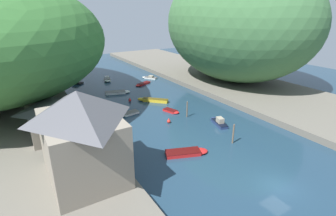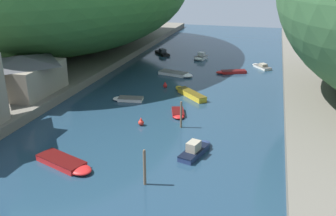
{
  "view_description": "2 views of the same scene",
  "coord_description": "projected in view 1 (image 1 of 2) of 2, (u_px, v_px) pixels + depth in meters",
  "views": [
    {
      "loc": [
        -22.3,
        -13.71,
        18.01
      ],
      "look_at": [
        -0.63,
        21.91,
        2.08
      ],
      "focal_mm": 28.0,
      "sensor_mm": 36.0,
      "label": 1
    },
    {
      "loc": [
        11.14,
        -13.5,
        15.5
      ],
      "look_at": [
        1.47,
        20.96,
        2.07
      ],
      "focal_mm": 40.0,
      "sensor_mm": 36.0,
      "label": 2
    }
  ],
  "objects": [
    {
      "name": "channel_buoy_near",
      "position": [
        130.0,
        100.0,
        53.87
      ],
      "size": [
        0.57,
        0.57,
        0.85
      ],
      "color": "red",
      "rests_on": "water_surface"
    },
    {
      "name": "boat_far_upstream",
      "position": [
        218.0,
        122.0,
        43.39
      ],
      "size": [
        2.46,
        4.8,
        1.34
      ],
      "rotation": [
        0.0,
        0.0,
        6.01
      ],
      "color": "navy",
      "rests_on": "water_surface"
    },
    {
      "name": "boat_red_skiff",
      "position": [
        149.0,
        77.0,
        71.71
      ],
      "size": [
        3.6,
        4.29,
        0.81
      ],
      "rotation": [
        0.0,
        0.0,
        0.62
      ],
      "color": "silver",
      "rests_on": "water_surface"
    },
    {
      "name": "boat_yellow_tender",
      "position": [
        188.0,
        152.0,
        34.46
      ],
      "size": [
        5.9,
        3.56,
        0.53
      ],
      "rotation": [
        0.0,
        0.0,
        4.36
      ],
      "color": "red",
      "rests_on": "water_surface"
    },
    {
      "name": "person_on_quay",
      "position": [
        104.0,
        145.0,
        32.61
      ],
      "size": [
        0.3,
        0.42,
        1.69
      ],
      "rotation": [
        0.0,
        0.0,
        1.34
      ],
      "color": "#282D3D",
      "rests_on": "left_bank"
    },
    {
      "name": "mooring_post_middle",
      "position": [
        187.0,
        109.0,
        45.91
      ],
      "size": [
        0.21,
        0.21,
        2.87
      ],
      "color": "brown",
      "rests_on": "water_surface"
    },
    {
      "name": "boat_small_dinghy",
      "position": [
        152.0,
        100.0,
        53.83
      ],
      "size": [
        5.38,
        5.47,
        0.7
      ],
      "rotation": [
        0.0,
        0.0,
        0.77
      ],
      "color": "gold",
      "rests_on": "water_surface"
    },
    {
      "name": "mooring_post_nearest",
      "position": [
        233.0,
        134.0,
        36.83
      ],
      "size": [
        0.22,
        0.22,
        2.97
      ],
      "color": "brown",
      "rests_on": "water_surface"
    },
    {
      "name": "boat_navy_launch",
      "position": [
        118.0,
        92.0,
        59.1
      ],
      "size": [
        5.78,
        3.2,
        0.52
      ],
      "rotation": [
        0.0,
        0.0,
        4.45
      ],
      "color": "white",
      "rests_on": "water_surface"
    },
    {
      "name": "boathouse_shed",
      "position": [
        57.0,
        117.0,
        37.53
      ],
      "size": [
        8.03,
        9.18,
        4.6
      ],
      "color": "gray",
      "rests_on": "left_bank"
    },
    {
      "name": "boat_far_right_bank",
      "position": [
        142.0,
        84.0,
        65.66
      ],
      "size": [
        4.9,
        3.05,
        0.44
      ],
      "rotation": [
        0.0,
        0.0,
        1.97
      ],
      "color": "red",
      "rests_on": "water_surface"
    },
    {
      "name": "right_bank",
      "position": [
        238.0,
        85.0,
        63.67
      ],
      "size": [
        22.0,
        120.0,
        1.06
      ],
      "color": "#666056",
      "rests_on": "ground"
    },
    {
      "name": "waterfront_building",
      "position": [
        81.0,
        134.0,
        26.67
      ],
      "size": [
        7.7,
        10.45,
        9.57
      ],
      "color": "gray",
      "rests_on": "left_bank"
    },
    {
      "name": "boat_cabin_cruiser",
      "position": [
        107.0,
        80.0,
        68.92
      ],
      "size": [
        2.31,
        3.44,
        1.25
      ],
      "rotation": [
        0.0,
        0.0,
        2.89
      ],
      "color": "white",
      "rests_on": "water_surface"
    },
    {
      "name": "boat_open_rowboat",
      "position": [
        172.0,
        111.0,
        48.4
      ],
      "size": [
        2.21,
        3.53,
        0.41
      ],
      "rotation": [
        0.0,
        0.0,
        3.45
      ],
      "color": "red",
      "rests_on": "water_surface"
    },
    {
      "name": "left_bank",
      "position": [
        10.0,
        130.0,
        40.22
      ],
      "size": [
        22.0,
        120.0,
        1.06
      ],
      "color": "#666056",
      "rests_on": "ground"
    },
    {
      "name": "boat_near_quay",
      "position": [
        73.0,
        82.0,
        67.05
      ],
      "size": [
        4.43,
        5.07,
        1.08
      ],
      "rotation": [
        0.0,
        0.0,
        0.67
      ],
      "color": "black",
      "rests_on": "water_surface"
    },
    {
      "name": "hillside_right",
      "position": [
        237.0,
        24.0,
        61.66
      ],
      "size": [
        29.04,
        40.66,
        27.14
      ],
      "color": "#3D6B3D",
      "rests_on": "right_bank"
    },
    {
      "name": "water_surface",
      "position": [
        150.0,
        105.0,
        52.14
      ],
      "size": [
        130.0,
        130.0,
        0.0
      ],
      "primitive_type": "plane",
      "color": "#1E384C",
      "rests_on": "ground"
    },
    {
      "name": "boat_white_cruiser",
      "position": [
        128.0,
        114.0,
        47.29
      ],
      "size": [
        3.94,
        2.03,
        0.41
      ],
      "rotation": [
        0.0,
        0.0,
        1.72
      ],
      "color": "silver",
      "rests_on": "water_surface"
    },
    {
      "name": "channel_buoy_far",
      "position": [
        169.0,
        121.0,
        43.78
      ],
      "size": [
        0.61,
        0.61,
        0.91
      ],
      "color": "red",
      "rests_on": "water_surface"
    }
  ]
}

